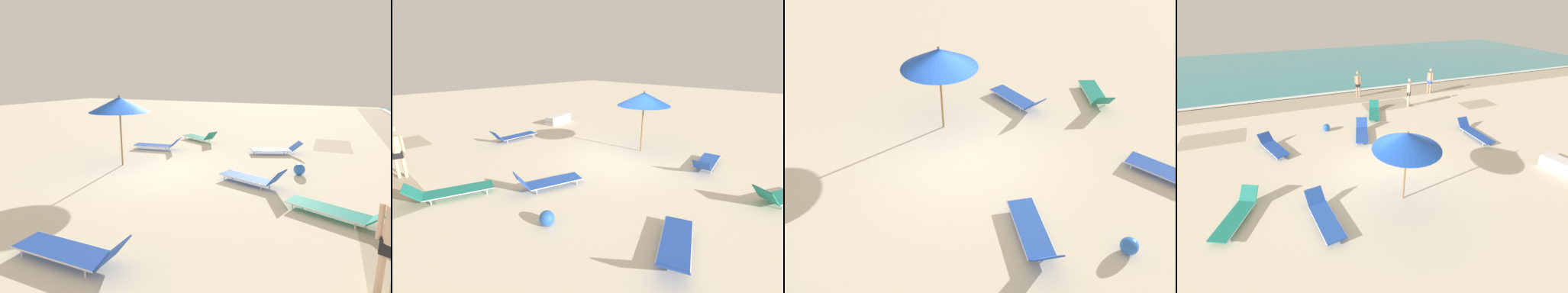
% 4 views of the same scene
% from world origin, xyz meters
% --- Properties ---
extents(ground_plane, '(60.00, 60.00, 0.16)m').
position_xyz_m(ground_plane, '(0.00, 0.01, -0.08)').
color(ground_plane, beige).
extents(ocean_water, '(60.00, 19.57, 0.07)m').
position_xyz_m(ocean_water, '(0.00, 20.27, 0.03)').
color(ocean_water, teal).
rests_on(ocean_water, ground_plane).
extents(beach_umbrella, '(2.18, 2.18, 2.58)m').
position_xyz_m(beach_umbrella, '(-0.08, -1.37, 2.24)').
color(beach_umbrella, '#9E7547').
rests_on(beach_umbrella, ground_plane).
extents(lounger_stack, '(1.03, 1.97, 0.49)m').
position_xyz_m(lounger_stack, '(6.57, -2.28, 0.25)').
color(lounger_stack, white).
rests_on(lounger_stack, ground_plane).
extents(sun_lounger_under_umbrella, '(0.92, 2.21, 0.57)m').
position_xyz_m(sun_lounger_under_umbrella, '(-2.83, -1.46, 0.21)').
color(sun_lounger_under_umbrella, blue).
rests_on(sun_lounger_under_umbrella, ground_plane).
extents(sun_lounger_beside_umbrella, '(1.33, 2.17, 0.53)m').
position_xyz_m(sun_lounger_beside_umbrella, '(-4.12, 3.60, 0.21)').
color(sun_lounger_beside_umbrella, blue).
rests_on(sun_lounger_beside_umbrella, ground_plane).
extents(sun_lounger_near_water_left, '(1.20, 2.12, 0.62)m').
position_xyz_m(sun_lounger_near_water_left, '(0.08, 3.57, 0.22)').
color(sun_lounger_near_water_left, blue).
rests_on(sun_lounger_near_water_left, ground_plane).
extents(sun_lounger_near_water_right, '(0.65, 2.25, 0.61)m').
position_xyz_m(sun_lounger_near_water_right, '(5.32, 1.60, 0.22)').
color(sun_lounger_near_water_right, blue).
rests_on(sun_lounger_near_water_right, ground_plane).
extents(sun_lounger_mid_beach_solo, '(1.35, 2.33, 0.56)m').
position_xyz_m(sun_lounger_mid_beach_solo, '(1.61, 5.88, 0.21)').
color(sun_lounger_mid_beach_solo, '#1E8475').
rests_on(sun_lounger_mid_beach_solo, ground_plane).
extents(sun_lounger_mid_beach_pair_a, '(1.44, 2.12, 0.59)m').
position_xyz_m(sun_lounger_mid_beach_pair_a, '(-5.34, -0.45, 0.22)').
color(sun_lounger_mid_beach_pair_a, '#1E8475').
rests_on(sun_lounger_mid_beach_pair_a, ground_plane).
extents(beachgoer_wading_adult, '(0.37, 0.33, 1.76)m').
position_xyz_m(beachgoer_wading_adult, '(1.75, 9.37, 1.00)').
color(beachgoer_wading_adult, tan).
rests_on(beachgoer_wading_adult, ground_plane).
extents(beachgoer_shoreline_child, '(0.31, 0.40, 1.76)m').
position_xyz_m(beachgoer_shoreline_child, '(6.79, 8.33, 1.00)').
color(beachgoer_shoreline_child, tan).
rests_on(beachgoer_shoreline_child, ground_plane).
extents(beachgoer_strolling_adult, '(0.27, 0.43, 1.76)m').
position_xyz_m(beachgoer_strolling_adult, '(4.17, 6.51, 1.00)').
color(beachgoer_strolling_adult, beige).
rests_on(beachgoer_strolling_adult, ground_plane).
extents(beach_ball, '(0.38, 0.38, 0.38)m').
position_xyz_m(beach_ball, '(-1.46, 4.79, 0.19)').
color(beach_ball, blue).
rests_on(beach_ball, ground_plane).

